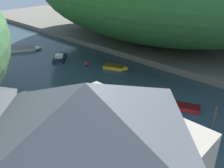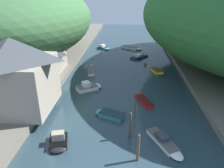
{
  "view_description": "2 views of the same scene",
  "coord_description": "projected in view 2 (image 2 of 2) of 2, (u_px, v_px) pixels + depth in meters",
  "views": [
    {
      "loc": [
        -20.32,
        5.16,
        15.1
      ],
      "look_at": [
        -1.6,
        22.79,
        2.64
      ],
      "focal_mm": 40.0,
      "sensor_mm": 36.0,
      "label": 1
    },
    {
      "loc": [
        0.19,
        -13.83,
        16.38
      ],
      "look_at": [
        -2.05,
        18.67,
        1.98
      ],
      "focal_mm": 35.0,
      "sensor_mm": 36.0,
      "label": 2
    }
  ],
  "objects": [
    {
      "name": "mooring_post_middle",
      "position": [
        135.0,
        109.0,
        29.47
      ],
      "size": [
        0.21,
        0.21,
        2.78
      ],
      "color": "brown",
      "rests_on": "water_surface"
    },
    {
      "name": "boat_open_rowboat",
      "position": [
        158.0,
        71.0,
        45.78
      ],
      "size": [
        2.97,
        4.3,
        0.58
      ],
      "rotation": [
        0.0,
        0.0,
        3.53
      ],
      "color": "gold",
      "rests_on": "water_surface"
    },
    {
      "name": "boathouse_shed",
      "position": [
        47.0,
        61.0,
        42.64
      ],
      "size": [
        5.8,
        10.24,
        4.5
      ],
      "color": "gray",
      "rests_on": "left_bank"
    },
    {
      "name": "boat_yellow_tender",
      "position": [
        133.0,
        48.0,
        63.66
      ],
      "size": [
        6.27,
        4.94,
        0.62
      ],
      "rotation": [
        0.0,
        0.0,
        4.15
      ],
      "color": "silver",
      "rests_on": "water_surface"
    },
    {
      "name": "boat_navy_launch",
      "position": [
        58.0,
        142.0,
        24.61
      ],
      "size": [
        2.65,
        3.65,
        1.45
      ],
      "rotation": [
        0.0,
        0.0,
        3.38
      ],
      "color": "black",
      "rests_on": "water_surface"
    },
    {
      "name": "person_on_quay",
      "position": [
        51.0,
        78.0,
        38.22
      ],
      "size": [
        0.34,
        0.43,
        1.69
      ],
      "rotation": [
        0.0,
        0.0,
        1.93
      ],
      "color": "#282D3D",
      "rests_on": "left_bank"
    },
    {
      "name": "channel_buoy_near",
      "position": [
        145.0,
        64.0,
        50.2
      ],
      "size": [
        0.55,
        0.55,
        0.83
      ],
      "color": "red",
      "rests_on": "water_surface"
    },
    {
      "name": "mooring_post_second",
      "position": [
        130.0,
        125.0,
        25.44
      ],
      "size": [
        0.3,
        0.3,
        3.4
      ],
      "color": "#4C3D2D",
      "rests_on": "water_surface"
    },
    {
      "name": "left_bank",
      "position": [
        23.0,
        67.0,
        47.83
      ],
      "size": [
        22.0,
        120.0,
        0.98
      ],
      "color": "#666056",
      "rests_on": "ground"
    },
    {
      "name": "mooring_post_nearest",
      "position": [
        138.0,
        148.0,
        21.95
      ],
      "size": [
        0.31,
        0.31,
        3.27
      ],
      "color": "brown",
      "rests_on": "water_surface"
    },
    {
      "name": "waterfront_building",
      "position": [
        15.0,
        73.0,
        28.82
      ],
      "size": [
        9.87,
        9.23,
        9.78
      ],
      "color": "gray",
      "rests_on": "left_bank"
    },
    {
      "name": "boat_far_right_bank",
      "position": [
        143.0,
        100.0,
        34.29
      ],
      "size": [
        3.11,
        5.16,
        0.53
      ],
      "rotation": [
        0.0,
        0.0,
        0.38
      ],
      "color": "red",
      "rests_on": "water_surface"
    },
    {
      "name": "boat_far_upstream",
      "position": [
        165.0,
        143.0,
        24.6
      ],
      "size": [
        3.9,
        5.87,
        0.99
      ],
      "rotation": [
        0.0,
        0.0,
        3.61
      ],
      "color": "white",
      "rests_on": "water_surface"
    },
    {
      "name": "water_surface",
      "position": [
        125.0,
        71.0,
        46.62
      ],
      "size": [
        130.0,
        130.0,
        0.0
      ],
      "primitive_type": "plane",
      "color": "#283D47",
      "rests_on": "ground"
    },
    {
      "name": "boat_white_cruiser",
      "position": [
        140.0,
        56.0,
        55.75
      ],
      "size": [
        5.28,
        5.32,
        0.91
      ],
      "rotation": [
        0.0,
        0.0,
        5.5
      ],
      "color": "navy",
      "rests_on": "water_surface"
    },
    {
      "name": "hillside_left",
      "position": [
        26.0,
        19.0,
        50.89
      ],
      "size": [
        29.9,
        41.86,
        17.22
      ],
      "color": "#3D6B3D",
      "rests_on": "left_bank"
    },
    {
      "name": "boat_small_dinghy",
      "position": [
        108.0,
        114.0,
        30.28
      ],
      "size": [
        4.54,
        3.19,
        0.62
      ],
      "rotation": [
        0.0,
        0.0,
        1.17
      ],
      "color": "teal",
      "rests_on": "water_surface"
    },
    {
      "name": "boat_cabin_cruiser",
      "position": [
        91.0,
        69.0,
        46.87
      ],
      "size": [
        2.38,
        6.52,
        0.62
      ],
      "rotation": [
        0.0,
        0.0,
        0.17
      ],
      "color": "white",
      "rests_on": "water_surface"
    },
    {
      "name": "boat_mid_channel",
      "position": [
        104.0,
        48.0,
        63.44
      ],
      "size": [
        4.05,
        3.6,
        1.26
      ],
      "rotation": [
        0.0,
        0.0,
        4.14
      ],
      "color": "teal",
      "rests_on": "water_surface"
    },
    {
      "name": "boat_moored_right",
      "position": [
        89.0,
        87.0,
        38.27
      ],
      "size": [
        4.83,
        4.08,
        1.47
      ],
      "rotation": [
        0.0,
        0.0,
        5.26
      ],
      "color": "white",
      "rests_on": "water_surface"
    }
  ]
}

